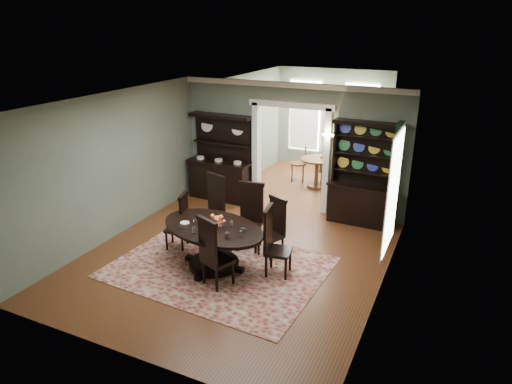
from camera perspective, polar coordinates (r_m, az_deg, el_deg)
room at (r=8.26m, az=-2.89°, el=1.40°), size 5.51×6.01×3.01m
parlor at (r=13.21m, az=8.35°, el=8.26°), size 3.51×3.50×3.01m
doorway_trim at (r=10.84m, az=4.42°, el=6.27°), size 2.08×0.25×2.57m
right_window at (r=8.29m, az=16.83°, el=0.74°), size 0.15×1.47×2.12m
wall_sconce at (r=10.35m, az=9.11°, el=6.92°), size 0.27×0.21×0.21m
rug at (r=8.60m, az=-4.65°, el=-9.35°), size 3.94×3.04×0.01m
dining_table at (r=8.38m, az=-5.37°, el=-5.82°), size 2.35×2.35×0.83m
centerpiece at (r=8.23m, az=-4.83°, el=-3.91°), size 1.31×0.84×0.22m
chair_far_left at (r=9.52m, az=-5.37°, el=-1.58°), size 0.62×0.60×1.36m
chair_far_mid at (r=9.06m, az=-0.69°, el=-2.73°), size 0.57×0.54×1.34m
chair_far_right at (r=8.78m, az=2.34°, el=-4.15°), size 0.56×0.55×1.18m
chair_end_left at (r=9.13m, az=-9.41°, el=-3.45°), size 0.50×0.52×1.17m
chair_end_right at (r=8.10m, az=2.10°, el=-5.96°), size 0.51×0.53×1.28m
chair_near at (r=7.73m, az=-5.47°, el=-7.37°), size 0.61×0.60×1.29m
sideboard at (r=11.59m, az=-4.45°, el=2.76°), size 1.65×0.61×2.16m
welsh_dresser at (r=10.37m, az=13.12°, el=0.57°), size 1.49×0.58×2.30m
parlor_table at (r=12.50m, az=7.60°, el=2.93°), size 0.88×0.88×0.82m
parlor_chair_left at (r=12.98m, az=5.60°, el=3.82°), size 0.50×0.49×1.06m
parlor_chair_right at (r=12.64m, az=8.67°, el=2.74°), size 0.37×0.36×0.87m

